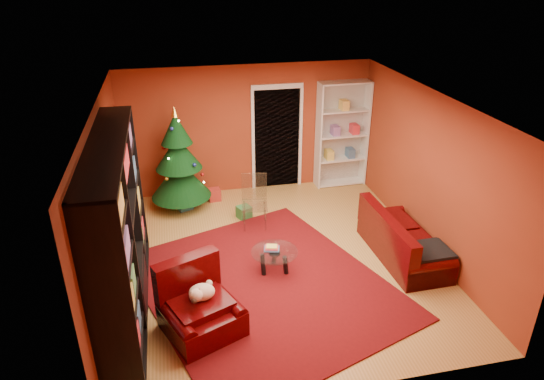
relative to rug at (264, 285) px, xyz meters
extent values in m
cube|color=#A87939|center=(0.35, 0.68, -0.04)|extent=(5.00, 5.50, 0.05)
cube|color=silver|center=(0.35, 0.68, 2.61)|extent=(5.00, 5.50, 0.05)
cube|color=maroon|center=(0.35, 3.45, 1.29)|extent=(5.00, 0.05, 2.60)
cube|color=maroon|center=(-2.18, 0.68, 1.29)|extent=(0.05, 5.50, 2.60)
cube|color=maroon|center=(2.87, 0.68, 1.29)|extent=(0.05, 5.50, 2.60)
cube|color=#5D0B0E|center=(0.00, 0.00, 0.00)|extent=(4.34, 4.67, 0.02)
cube|color=teal|center=(-1.04, 2.76, 0.13)|extent=(0.36, 0.36, 0.28)
cube|color=#297635|center=(0.04, 2.15, 0.11)|extent=(0.31, 0.31, 0.23)
cube|color=maroon|center=(-0.43, 3.01, 0.11)|extent=(0.25, 0.25, 0.24)
camera|label=1|loc=(-1.11, -5.79, 4.41)|focal=32.00mm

